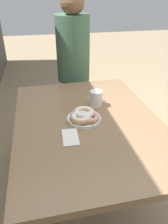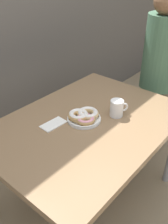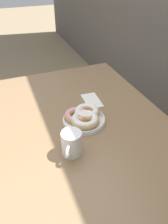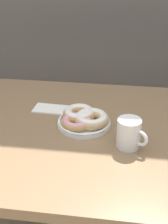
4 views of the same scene
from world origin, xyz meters
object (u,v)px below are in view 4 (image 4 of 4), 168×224
coffee_mug (129,133)px  napkin (52,109)px  dining_table (85,143)px  donut_plate (83,119)px

coffee_mug → napkin: coffee_mug is taller
dining_table → donut_plate: 0.10m
dining_table → coffee_mug: bearing=-30.1°
coffee_mug → napkin: 0.41m
coffee_mug → donut_plate: bearing=145.4°
donut_plate → napkin: donut_plate is taller
donut_plate → coffee_mug: (0.18, -0.12, 0.03)m
dining_table → napkin: size_ratio=7.69×
napkin → donut_plate: bearing=-35.6°
coffee_mug → napkin: bearing=144.9°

